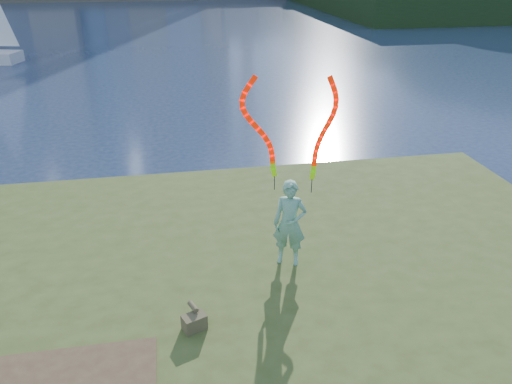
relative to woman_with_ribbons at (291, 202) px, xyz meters
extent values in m
plane|color=#192640|center=(-2.14, -0.16, -2.19)|extent=(320.00, 320.00, 0.00)
cube|color=#384719|center=(-2.14, -2.36, -1.79)|extent=(17.00, 15.00, 0.30)
cube|color=#384719|center=(-2.14, -2.16, -1.54)|extent=(14.00, 12.00, 0.30)
imported|color=#217B49|center=(-0.01, -0.02, -0.47)|extent=(0.78, 0.65, 1.84)
cylinder|color=black|center=(-0.29, 0.21, 0.34)|extent=(0.02, 0.02, 0.30)
cylinder|color=black|center=(0.39, -0.05, 0.34)|extent=(0.02, 0.02, 0.30)
cube|color=#484224|center=(-2.09, -1.75, -1.25)|extent=(0.46, 0.39, 0.28)
cylinder|color=#484224|center=(-2.09, -1.56, -1.07)|extent=(0.18, 0.28, 0.09)
camera|label=1|loc=(-2.25, -8.55, 4.44)|focal=35.00mm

